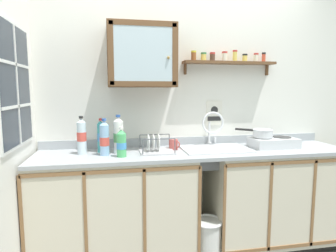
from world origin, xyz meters
TOP-DOWN VIEW (x-y plane):
  - back_wall at (0.00, 0.77)m, footprint 3.42×0.07m
  - lower_cabinet_run at (-0.72, 0.45)m, footprint 1.36×0.59m
  - lower_cabinet_run_right at (0.77, 0.45)m, footprint 1.26×0.59m
  - countertop at (0.00, 0.45)m, footprint 2.78×0.61m
  - backsplash at (0.00, 0.73)m, footprint 2.78×0.02m
  - sink at (0.19, 0.49)m, footprint 0.60×0.47m
  - hot_plate_stove at (0.75, 0.47)m, footprint 0.42×0.26m
  - saucepan at (0.65, 0.49)m, footprint 0.30×0.28m
  - bottle_opaque_white_0 at (-0.68, 0.48)m, footprint 0.08×0.08m
  - bottle_water_clear_1 at (-0.99, 0.49)m, footprint 0.08×0.08m
  - bottle_water_blue_2 at (-0.80, 0.41)m, footprint 0.08×0.08m
  - bottle_detergent_teal_3 at (-0.83, 0.54)m, footprint 0.06×0.06m
  - bottle_soda_green_4 at (-0.66, 0.33)m, footprint 0.08×0.08m
  - dish_rack at (-0.37, 0.45)m, footprint 0.29×0.27m
  - mug at (-0.19, 0.54)m, footprint 0.09×0.11m
  - wall_cabinet at (-0.47, 0.59)m, footprint 0.59×0.34m
  - spice_shelf at (0.37, 0.68)m, footprint 0.90×0.14m
  - warning_sign at (0.26, 0.74)m, footprint 0.16×0.01m
  - window at (-1.41, 0.25)m, footprint 0.03×0.69m
  - trash_bin at (0.05, 0.26)m, footprint 0.27×0.27m

SIDE VIEW (x-z plane):
  - trash_bin at x=0.05m, z-range 0.01..0.40m
  - lower_cabinet_run at x=-0.72m, z-range 0.00..0.93m
  - lower_cabinet_run_right at x=0.77m, z-range 0.00..0.93m
  - sink at x=0.19m, z-range 0.69..1.17m
  - countertop at x=0.00m, z-range 0.93..0.96m
  - dish_rack at x=-0.37m, z-range 0.91..1.07m
  - backsplash at x=0.00m, z-range 0.96..1.04m
  - hot_plate_stove at x=0.75m, z-range 0.95..1.05m
  - mug at x=-0.19m, z-range 0.96..1.05m
  - bottle_soda_green_4 at x=-0.66m, z-range 0.94..1.19m
  - saucepan at x=0.65m, z-range 1.05..1.13m
  - bottle_detergent_teal_3 at x=-0.83m, z-range 0.95..1.24m
  - bottle_water_blue_2 at x=-0.80m, z-range 0.94..1.25m
  - bottle_opaque_white_0 at x=-0.68m, z-range 0.94..1.27m
  - bottle_water_clear_1 at x=-0.99m, z-range 0.95..1.27m
  - warning_sign at x=0.26m, z-range 1.14..1.38m
  - back_wall at x=0.00m, z-range 0.01..2.58m
  - window at x=-1.41m, z-range 1.08..1.97m
  - spice_shelf at x=0.37m, z-range 1.65..1.88m
  - wall_cabinet at x=-0.47m, z-range 1.52..2.06m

